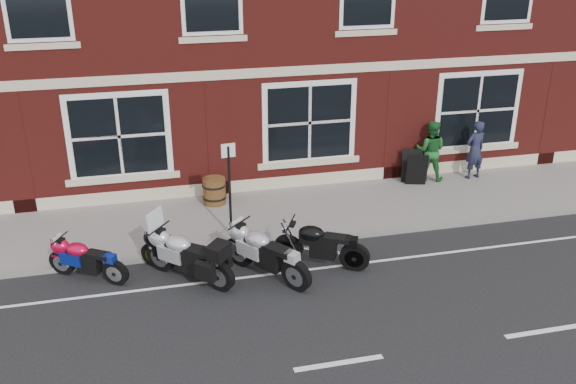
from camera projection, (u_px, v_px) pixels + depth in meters
name	position (u px, v px, depth m)	size (l,w,h in m)	color
ground	(296.00, 276.00, 13.73)	(80.00, 80.00, 0.00)	black
sidewalk	(267.00, 215.00, 16.39)	(30.00, 3.00, 0.12)	slate
kerb	(281.00, 243.00, 14.98)	(30.00, 0.16, 0.12)	slate
moto_touring_silver	(187.00, 253.00, 13.40)	(1.71, 1.69, 1.49)	black
moto_sport_red	(87.00, 258.00, 13.46)	(1.67, 1.12, 0.86)	black
moto_sport_black	(179.00, 251.00, 13.69)	(1.65, 1.29, 0.89)	black
moto_sport_silver	(266.00, 251.00, 13.51)	(1.49, 1.93, 1.04)	black
moto_naked_black	(319.00, 242.00, 13.96)	(1.95, 1.17, 0.97)	black
pedestrian_left	(475.00, 150.00, 18.26)	(0.62, 0.41, 1.71)	#1C1E32
pedestrian_right	(430.00, 150.00, 18.16)	(0.85, 0.66, 1.74)	#1A5C23
a_board_sign	(414.00, 168.00, 17.99)	(0.58, 0.38, 0.96)	black
barrel_planter	(214.00, 191.00, 16.81)	(0.63, 0.63, 0.70)	#422C11
parking_sign	(229.00, 184.00, 14.72)	(0.32, 0.06, 2.29)	black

